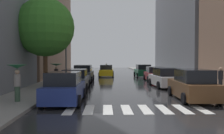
{
  "coord_description": "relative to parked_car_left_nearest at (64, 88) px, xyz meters",
  "views": [
    {
      "loc": [
        -1.48,
        -8.2,
        2.41
      ],
      "look_at": [
        -0.56,
        22.66,
        1.39
      ],
      "focal_mm": 37.94,
      "sensor_mm": 36.0,
      "label": 1
    }
  ],
  "objects": [
    {
      "name": "pedestrian_near_tree",
      "position": [
        -2.23,
        8.7,
        0.77
      ],
      "size": [
        1.15,
        1.15,
        1.85
      ],
      "rotation": [
        0.0,
        0.0,
        2.68
      ],
      "color": "black",
      "rests_on": "sidewalk_left"
    },
    {
      "name": "parked_car_right_third",
      "position": [
        7.7,
        12.71,
        -0.06
      ],
      "size": [
        2.14,
        4.24,
        1.59
      ],
      "rotation": [
        0.0,
        0.0,
        1.54
      ],
      "color": "maroon",
      "rests_on": "ground"
    },
    {
      "name": "crosswalk_stripes",
      "position": [
        3.73,
        -1.85,
        -0.8
      ],
      "size": [
        6.75,
        2.2,
        0.01
      ],
      "color": "silver",
      "rests_on": "ground"
    },
    {
      "name": "parked_car_right_nearest",
      "position": [
        7.46,
        0.76,
        0.04
      ],
      "size": [
        2.19,
        4.66,
        1.82
      ],
      "rotation": [
        0.0,
        0.0,
        1.54
      ],
      "color": "brown",
      "rests_on": "ground"
    },
    {
      "name": "building_right_mid",
      "position": [
        14.73,
        21.45,
        10.24
      ],
      "size": [
        6.0,
        19.54,
        22.08
      ],
      "primitive_type": "cube",
      "color": "slate",
      "rests_on": "ground"
    },
    {
      "name": "ground_plane",
      "position": [
        3.73,
        19.11,
        -0.82
      ],
      "size": [
        28.0,
        72.0,
        0.04
      ],
      "primitive_type": "cube",
      "color": "#242427"
    },
    {
      "name": "pedestrian_foreground",
      "position": [
        -2.45,
        -0.34,
        0.8
      ],
      "size": [
        1.04,
        1.04,
        1.97
      ],
      "rotation": [
        0.0,
        0.0,
        5.94
      ],
      "color": "#38513D",
      "rests_on": "sidewalk_left"
    },
    {
      "name": "street_tree_left",
      "position": [
        -2.74,
        6.86,
        4.26
      ],
      "size": [
        4.88,
        4.88,
        7.37
      ],
      "color": "#513823",
      "rests_on": "sidewalk_left"
    },
    {
      "name": "parked_car_left_nearest",
      "position": [
        0.0,
        0.0,
        0.0
      ],
      "size": [
        2.14,
        4.18,
        1.73
      ],
      "rotation": [
        0.0,
        0.0,
        1.56
      ],
      "color": "navy",
      "rests_on": "ground"
    },
    {
      "name": "parked_car_right_second",
      "position": [
        7.46,
        7.14,
        -0.02
      ],
      "size": [
        2.31,
        4.5,
        1.68
      ],
      "rotation": [
        0.0,
        0.0,
        1.62
      ],
      "color": "silver",
      "rests_on": "ground"
    },
    {
      "name": "sidewalk_right",
      "position": [
        10.23,
        19.11,
        -0.73
      ],
      "size": [
        3.0,
        72.0,
        0.15
      ],
      "primitive_type": "cube",
      "color": "gray",
      "rests_on": "ground"
    },
    {
      "name": "lamp_post_left",
      "position": [
        -1.82,
        11.75,
        3.38
      ],
      "size": [
        0.6,
        0.28,
        7.0
      ],
      "color": "#595B60",
      "rests_on": "sidewalk_left"
    },
    {
      "name": "pedestrian_far_side",
      "position": [
        10.8,
        4.11,
        0.22
      ],
      "size": [
        0.36,
        0.36,
        1.67
      ],
      "rotation": [
        0.0,
        0.0,
        0.18
      ],
      "color": "black",
      "rests_on": "sidewalk_right"
    },
    {
      "name": "parked_car_left_second",
      "position": [
        -0.11,
        5.85,
        -0.04
      ],
      "size": [
        2.15,
        4.73,
        1.63
      ],
      "rotation": [
        0.0,
        0.0,
        1.57
      ],
      "color": "#474C51",
      "rests_on": "ground"
    },
    {
      "name": "taxi_midroad",
      "position": [
        2.45,
        20.22,
        -0.04
      ],
      "size": [
        2.2,
        4.75,
        1.81
      ],
      "rotation": [
        0.0,
        0.0,
        1.53
      ],
      "color": "yellow",
      "rests_on": "ground"
    },
    {
      "name": "parked_car_left_third",
      "position": [
        -0.09,
        12.58,
        0.03
      ],
      "size": [
        2.2,
        4.46,
        1.8
      ],
      "rotation": [
        0.0,
        0.0,
        1.55
      ],
      "color": "#474C51",
      "rests_on": "ground"
    },
    {
      "name": "sidewalk_left",
      "position": [
        -2.77,
        19.11,
        -0.73
      ],
      "size": [
        3.0,
        72.0,
        0.15
      ],
      "primitive_type": "cube",
      "color": "gray",
      "rests_on": "ground"
    },
    {
      "name": "parked_car_right_fourth",
      "position": [
        7.47,
        19.15,
        -0.01
      ],
      "size": [
        2.2,
        4.03,
        1.69
      ],
      "rotation": [
        0.0,
        0.0,
        1.58
      ],
      "color": "#0C4C2D",
      "rests_on": "ground"
    }
  ]
}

